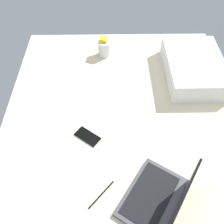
# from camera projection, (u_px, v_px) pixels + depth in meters

# --- Properties ---
(bed_mattress) EXTENTS (1.80, 1.40, 0.18)m
(bed_mattress) POSITION_uv_depth(u_px,v_px,m) (123.00, 132.00, 1.51)
(bed_mattress) COLOR beige
(bed_mattress) RESTS_ON ground
(laptop) EXTENTS (0.40, 0.37, 0.23)m
(laptop) POSITION_uv_depth(u_px,v_px,m) (160.00, 198.00, 1.11)
(laptop) COLOR #4C4C51
(laptop) RESTS_ON bed_mattress
(snack_cup) EXTENTS (0.09, 0.09, 0.14)m
(snack_cup) POSITION_uv_depth(u_px,v_px,m) (104.00, 48.00, 1.80)
(snack_cup) COLOR silver
(snack_cup) RESTS_ON bed_mattress
(cell_phone) EXTENTS (0.14, 0.15, 0.01)m
(cell_phone) POSITION_uv_depth(u_px,v_px,m) (88.00, 136.00, 1.37)
(cell_phone) COLOR black
(cell_phone) RESTS_ON bed_mattress
(pillow) EXTENTS (0.52, 0.36, 0.13)m
(pillow) POSITION_uv_depth(u_px,v_px,m) (194.00, 67.00, 1.65)
(pillow) COLOR white
(pillow) RESTS_ON bed_mattress
(charger_cable) EXTENTS (0.13, 0.12, 0.01)m
(charger_cable) POSITION_uv_depth(u_px,v_px,m) (102.00, 194.00, 1.17)
(charger_cable) COLOR black
(charger_cable) RESTS_ON bed_mattress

